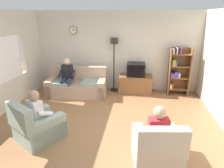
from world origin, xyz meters
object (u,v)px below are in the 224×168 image
object	(u,v)px
tv	(136,70)
person_in_right_armchair	(157,131)
bookshelf	(178,70)
armchair_near_bookshelf	(157,149)
floor_lamp	(114,50)
person_on_couch	(67,75)
couch	(77,86)
armchair_near_window	(37,127)
person_in_left_armchair	(40,112)
tv_stand	(135,84)

from	to	relation	value
tv	person_in_right_armchair	xyz separation A→B (m)	(0.45, -3.37, -0.21)
bookshelf	armchair_near_bookshelf	xyz separation A→B (m)	(-0.90, -3.56, -0.54)
floor_lamp	person_on_couch	bearing A→B (deg)	-154.30
couch	armchair_near_window	size ratio (longest dim) A/B	1.67
armchair_near_window	person_in_left_armchair	xyz separation A→B (m)	(0.05, 0.08, 0.32)
armchair_near_bookshelf	person_in_left_armchair	xyz separation A→B (m)	(-2.40, 0.48, 0.32)
armchair_near_bookshelf	person_in_right_armchair	world-z (taller)	person_in_right_armchair
tv_stand	tv	size ratio (longest dim) A/B	1.83
person_on_couch	person_in_right_armchair	distance (m)	3.86
bookshelf	couch	bearing A→B (deg)	-170.33
tv	person_in_left_armchair	world-z (taller)	person_in_left_armchair
tv	person_in_right_armchair	size ratio (longest dim) A/B	0.54
tv_stand	armchair_near_bookshelf	bearing A→B (deg)	-82.44
tv_stand	floor_lamp	xyz separation A→B (m)	(-0.76, 0.10, 1.15)
bookshelf	armchair_near_window	world-z (taller)	bookshelf
bookshelf	armchair_near_bookshelf	bearing A→B (deg)	-104.21
bookshelf	person_on_couch	world-z (taller)	bookshelf
person_in_right_armchair	bookshelf	bearing A→B (deg)	75.26
bookshelf	armchair_near_window	size ratio (longest dim) A/B	1.35
armchair_near_window	armchair_near_bookshelf	xyz separation A→B (m)	(2.45, -0.41, 0.00)
tv_stand	bookshelf	distance (m)	1.47
tv	armchair_near_window	distance (m)	3.68
tv_stand	armchair_near_window	size ratio (longest dim) A/B	0.94
person_on_couch	person_in_left_armchair	distance (m)	2.42
floor_lamp	person_in_right_armchair	world-z (taller)	floor_lamp
armchair_near_window	couch	bearing A→B (deg)	88.51
armchair_near_window	person_in_right_armchair	xyz separation A→B (m)	(2.44, -0.32, 0.32)
tv_stand	bookshelf	size ratio (longest dim) A/B	0.69
armchair_near_bookshelf	bookshelf	bearing A→B (deg)	75.79
bookshelf	tv_stand	bearing A→B (deg)	-176.98
tv_stand	bookshelf	bearing A→B (deg)	3.02
tv_stand	tv	distance (m)	0.52
bookshelf	person_on_couch	size ratio (longest dim) A/B	1.28
armchair_near_window	armchair_near_bookshelf	bearing A→B (deg)	-9.46
armchair_near_bookshelf	tv_stand	bearing A→B (deg)	97.56
bookshelf	tv	bearing A→B (deg)	-175.96
person_on_couch	floor_lamp	bearing A→B (deg)	25.70
tv_stand	person_on_couch	bearing A→B (deg)	-164.86
couch	floor_lamp	distance (m)	1.73
tv_stand	floor_lamp	size ratio (longest dim) A/B	0.59
tv	bookshelf	world-z (taller)	bookshelf
couch	floor_lamp	bearing A→B (deg)	26.84
floor_lamp	bookshelf	bearing A→B (deg)	-0.73
tv_stand	tv	world-z (taller)	tv
couch	armchair_near_bookshelf	size ratio (longest dim) A/B	2.01
couch	tv_stand	xyz separation A→B (m)	(1.92, 0.49, -0.01)
bookshelf	armchair_near_bookshelf	world-z (taller)	bookshelf
person_in_right_armchair	person_on_couch	bearing A→B (deg)	133.52
person_in_right_armchair	armchair_near_window	bearing A→B (deg)	172.54
floor_lamp	armchair_near_window	xyz separation A→B (m)	(-1.23, -3.17, -1.16)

